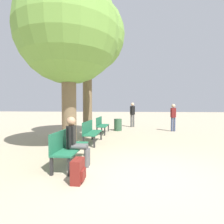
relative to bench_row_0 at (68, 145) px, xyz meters
The scene contains 11 objects.
ground_plane 2.02m from the bench_row_0, 16.32° to the right, with size 80.00×80.00×0.00m, color tan.
bench_row_0 is the anchor object (origin of this frame).
bench_row_1 2.58m from the bench_row_0, 90.00° to the left, with size 0.49×1.57×0.89m.
bench_row_2 5.16m from the bench_row_0, 90.00° to the left, with size 0.49×1.57×0.89m.
tree_row_0 3.84m from the bench_row_0, 108.62° to the left, with size 3.51×3.51×5.78m.
tree_row_1 6.08m from the bench_row_0, 97.18° to the left, with size 3.66×3.66×6.80m.
person_seated 0.30m from the bench_row_0, 24.38° to the right, with size 0.58×0.33×1.24m.
backpack 1.19m from the bench_row_0, 60.41° to the right, with size 0.23×0.38×0.46m.
pedestrian_near 7.55m from the bench_row_0, 56.90° to the left, with size 0.33×0.22×1.62m.
pedestrian_mid 8.34m from the bench_row_0, 77.95° to the left, with size 0.35×0.31×1.74m.
trash_bin 6.29m from the bench_row_0, 82.33° to the left, with size 0.47×0.47×0.72m.
Camera 1 is at (-0.28, -3.76, 1.51)m, focal length 28.00 mm.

